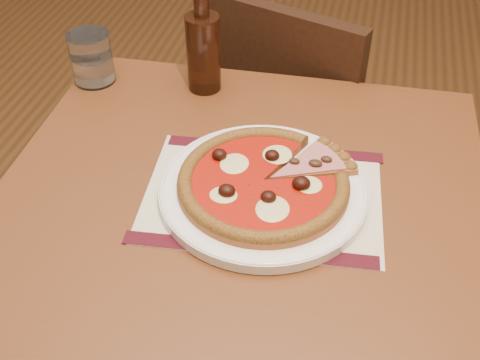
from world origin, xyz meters
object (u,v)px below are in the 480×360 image
(table, at_px, (237,245))
(chair_far, at_px, (293,126))
(bottle, at_px, (203,49))
(water_glass, at_px, (92,58))
(pizza, at_px, (263,182))
(plate, at_px, (263,191))

(table, relative_size, chair_far, 0.97)
(bottle, bearing_deg, water_glass, -173.87)
(chair_far, bearing_deg, water_glass, 56.63)
(chair_far, bearing_deg, table, 108.40)
(water_glass, distance_m, bottle, 0.23)
(table, xyz_separation_m, pizza, (0.04, 0.02, 0.13))
(plate, xyz_separation_m, pizza, (-0.00, -0.00, 0.02))
(pizza, distance_m, water_glass, 0.49)
(table, height_order, bottle, bottle)
(chair_far, bearing_deg, bottle, 79.50)
(pizza, height_order, water_glass, water_glass)
(chair_far, distance_m, bottle, 0.46)
(water_glass, height_order, bottle, bottle)
(table, bearing_deg, plate, 32.85)
(plate, relative_size, water_glass, 3.27)
(water_glass, bearing_deg, bottle, 6.13)
(chair_far, bearing_deg, pizza, 112.17)
(plate, relative_size, pizza, 1.22)
(chair_far, bearing_deg, plate, 112.19)
(plate, relative_size, bottle, 1.51)
(table, distance_m, plate, 0.12)
(water_glass, bearing_deg, table, -38.18)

